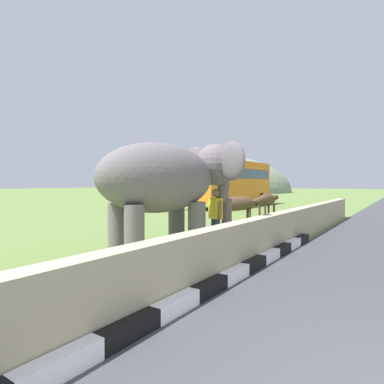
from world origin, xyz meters
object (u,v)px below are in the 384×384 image
elephant (170,180)px  cow_near (240,204)px  person_handler (216,215)px  bus_orange (230,180)px  cow_mid (267,200)px

elephant → cow_near: (7.12, 1.49, -1.03)m
elephant → person_handler: (1.53, -0.42, -0.98)m
bus_orange → person_handler: bearing=-154.3°
cow_near → cow_mid: size_ratio=0.89×
bus_orange → cow_mid: bus_orange is taller
person_handler → bus_orange: 16.12m
elephant → person_handler: 1.86m
elephant → bus_orange: bearing=22.3°
cow_mid → cow_near: bearing=-177.2°
cow_mid → elephant: bearing=-171.4°
elephant → person_handler: size_ratio=2.46×
person_handler → cow_mid: (9.52, 2.10, -0.06)m
bus_orange → cow_near: 10.31m
person_handler → cow_near: person_handler is taller
person_handler → cow_near: bearing=18.8°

